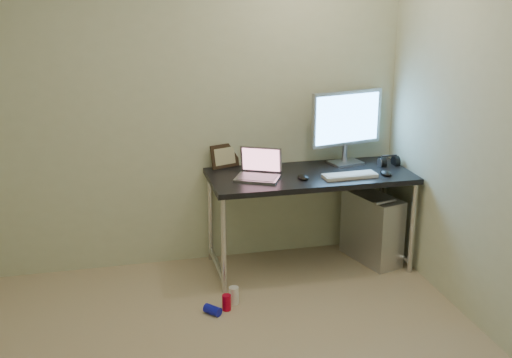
# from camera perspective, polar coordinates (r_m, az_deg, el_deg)

# --- Properties ---
(wall_back) EXTENTS (3.50, 0.02, 2.50)m
(wall_back) POSITION_cam_1_polar(r_m,az_deg,el_deg) (4.80, -7.38, 6.56)
(wall_back) COLOR beige
(wall_back) RESTS_ON ground
(desk) EXTENTS (1.51, 0.66, 0.75)m
(desk) POSITION_cam_1_polar(r_m,az_deg,el_deg) (4.82, 4.82, -0.44)
(desk) COLOR black
(desk) RESTS_ON ground
(tower_computer) EXTENTS (0.36, 0.56, 0.57)m
(tower_computer) POSITION_cam_1_polar(r_m,az_deg,el_deg) (5.13, 10.25, -4.28)
(tower_computer) COLOR silver
(tower_computer) RESTS_ON ground
(cable_a) EXTENTS (0.01, 0.16, 0.69)m
(cable_a) POSITION_cam_1_polar(r_m,az_deg,el_deg) (5.31, 8.60, -1.92)
(cable_a) COLOR black
(cable_a) RESTS_ON ground
(cable_b) EXTENTS (0.02, 0.11, 0.71)m
(cable_b) POSITION_cam_1_polar(r_m,az_deg,el_deg) (5.34, 9.57, -2.11)
(cable_b) COLOR black
(cable_b) RESTS_ON ground
(can_red) EXTENTS (0.07, 0.07, 0.11)m
(can_red) POSITION_cam_1_polar(r_m,az_deg,el_deg) (4.40, -2.63, -10.91)
(can_red) COLOR red
(can_red) RESTS_ON ground
(can_white) EXTENTS (0.08, 0.08, 0.12)m
(can_white) POSITION_cam_1_polar(r_m,az_deg,el_deg) (4.48, -1.98, -10.30)
(can_white) COLOR white
(can_white) RESTS_ON ground
(can_blue) EXTENTS (0.12, 0.13, 0.06)m
(can_blue) POSITION_cam_1_polar(r_m,az_deg,el_deg) (4.37, -3.88, -11.54)
(can_blue) COLOR #1115C2
(can_blue) RESTS_ON ground
(laptop) EXTENTS (0.39, 0.36, 0.21)m
(laptop) POSITION_cam_1_polar(r_m,az_deg,el_deg) (4.67, 0.26, 0.73)
(laptop) COLOR #A0A0A7
(laptop) RESTS_ON desk
(monitor) EXTENTS (0.61, 0.23, 0.58)m
(monitor) POSITION_cam_1_polar(r_m,az_deg,el_deg) (5.01, 8.06, 5.08)
(monitor) COLOR #A0A0A7
(monitor) RESTS_ON desk
(keyboard) EXTENTS (0.41, 0.15, 0.02)m
(keyboard) POSITION_cam_1_polar(r_m,az_deg,el_deg) (4.74, 8.33, 0.30)
(keyboard) COLOR silver
(keyboard) RESTS_ON desk
(mouse_right) EXTENTS (0.08, 0.12, 0.04)m
(mouse_right) POSITION_cam_1_polar(r_m,az_deg,el_deg) (4.84, 11.46, 0.59)
(mouse_right) COLOR black
(mouse_right) RESTS_ON desk
(mouse_left) EXTENTS (0.08, 0.12, 0.04)m
(mouse_left) POSITION_cam_1_polar(r_m,az_deg,el_deg) (4.66, 4.22, 0.26)
(mouse_left) COLOR black
(mouse_left) RESTS_ON desk
(headphones) EXTENTS (0.15, 0.10, 0.10)m
(headphones) POSITION_cam_1_polar(r_m,az_deg,el_deg) (5.09, 11.73, 1.49)
(headphones) COLOR black
(headphones) RESTS_ON desk
(picture_frame) EXTENTS (0.24, 0.14, 0.18)m
(picture_frame) POSITION_cam_1_polar(r_m,az_deg,el_deg) (4.92, -2.81, 2.07)
(picture_frame) COLOR black
(picture_frame) RESTS_ON desk
(webcam) EXTENTS (0.05, 0.04, 0.13)m
(webcam) POSITION_cam_1_polar(r_m,az_deg,el_deg) (4.91, -0.49, 2.14)
(webcam) COLOR silver
(webcam) RESTS_ON desk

